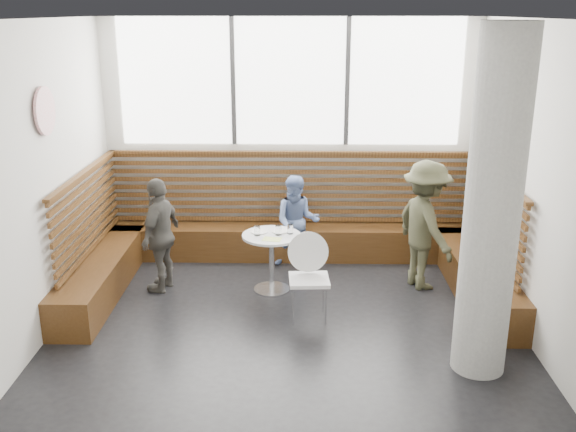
{
  "coord_description": "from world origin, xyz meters",
  "views": [
    {
      "loc": [
        0.13,
        -6.07,
        3.28
      ],
      "look_at": [
        0.0,
        1.0,
        1.0
      ],
      "focal_mm": 40.0,
      "sensor_mm": 36.0,
      "label": 1
    }
  ],
  "objects_px": {
    "cafe_table": "(272,251)",
    "cafe_chair": "(309,269)",
    "concrete_column": "(493,208)",
    "child_back": "(297,222)",
    "child_left": "(161,235)",
    "adult_man": "(425,225)"
  },
  "relations": [
    {
      "from": "concrete_column",
      "to": "cafe_table",
      "type": "bearing_deg",
      "value": 139.8
    },
    {
      "from": "cafe_chair",
      "to": "child_back",
      "type": "xyz_separation_m",
      "value": [
        -0.14,
        1.47,
        0.06
      ]
    },
    {
      "from": "adult_man",
      "to": "cafe_table",
      "type": "bearing_deg",
      "value": 73.55
    },
    {
      "from": "cafe_chair",
      "to": "adult_man",
      "type": "height_order",
      "value": "adult_man"
    },
    {
      "from": "cafe_table",
      "to": "child_back",
      "type": "bearing_deg",
      "value": 69.4
    },
    {
      "from": "cafe_chair",
      "to": "child_back",
      "type": "bearing_deg",
      "value": 92.11
    },
    {
      "from": "concrete_column",
      "to": "cafe_table",
      "type": "distance_m",
      "value": 2.89
    },
    {
      "from": "concrete_column",
      "to": "child_left",
      "type": "height_order",
      "value": "concrete_column"
    },
    {
      "from": "child_back",
      "to": "child_left",
      "type": "distance_m",
      "value": 1.81
    },
    {
      "from": "adult_man",
      "to": "child_left",
      "type": "relative_size",
      "value": 1.13
    },
    {
      "from": "cafe_table",
      "to": "cafe_chair",
      "type": "bearing_deg",
      "value": -56.53
    },
    {
      "from": "child_left",
      "to": "child_back",
      "type": "bearing_deg",
      "value": 130.87
    },
    {
      "from": "cafe_table",
      "to": "child_left",
      "type": "relative_size",
      "value": 0.52
    },
    {
      "from": "child_left",
      "to": "cafe_chair",
      "type": "bearing_deg",
      "value": 84.14
    },
    {
      "from": "cafe_table",
      "to": "adult_man",
      "type": "xyz_separation_m",
      "value": [
        1.86,
        0.17,
        0.28
      ]
    },
    {
      "from": "child_back",
      "to": "child_left",
      "type": "bearing_deg",
      "value": -152.77
    },
    {
      "from": "concrete_column",
      "to": "child_back",
      "type": "distance_m",
      "value": 3.23
    },
    {
      "from": "cafe_chair",
      "to": "child_left",
      "type": "distance_m",
      "value": 1.91
    },
    {
      "from": "child_back",
      "to": "child_left",
      "type": "relative_size",
      "value": 0.88
    },
    {
      "from": "cafe_table",
      "to": "adult_man",
      "type": "height_order",
      "value": "adult_man"
    },
    {
      "from": "child_left",
      "to": "cafe_table",
      "type": "bearing_deg",
      "value": 104.35
    },
    {
      "from": "concrete_column",
      "to": "cafe_chair",
      "type": "distance_m",
      "value": 2.19
    }
  ]
}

